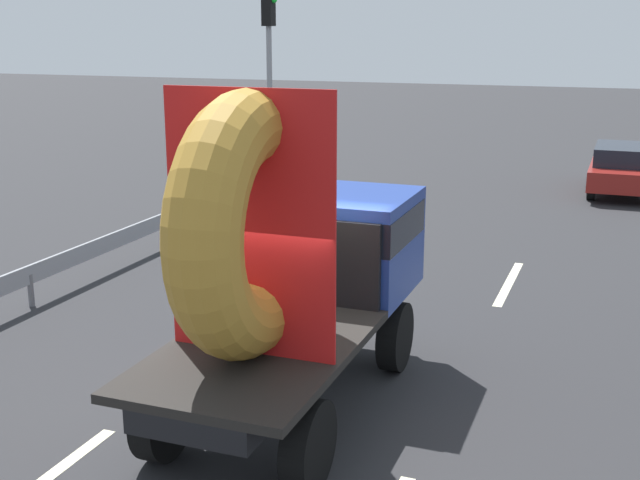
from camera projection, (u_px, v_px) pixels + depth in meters
The scene contains 8 objects.
ground_plane at pixel (264, 408), 10.11m from camera, with size 120.00×120.00×0.00m, color #28282B.
flatbed_truck at pixel (296, 256), 9.79m from camera, with size 2.02×5.11×3.98m.
distant_sedan at pixel (624, 168), 23.08m from camera, with size 1.79×4.17×1.36m.
traffic_light at pixel (269, 61), 23.67m from camera, with size 0.42×0.36×5.50m.
guardrail at pixel (105, 245), 15.62m from camera, with size 0.10×17.13×0.71m.
lane_dash_left_near at pixel (52, 474), 8.60m from camera, with size 2.06×0.16×0.01m, color beige.
lane_dash_left_far at pixel (330, 263), 16.29m from camera, with size 2.74×0.16×0.01m, color beige.
lane_dash_right_far at pixel (509, 283), 15.04m from camera, with size 2.81×0.16×0.01m, color beige.
Camera 1 is at (3.94, -8.41, 4.55)m, focal length 45.95 mm.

